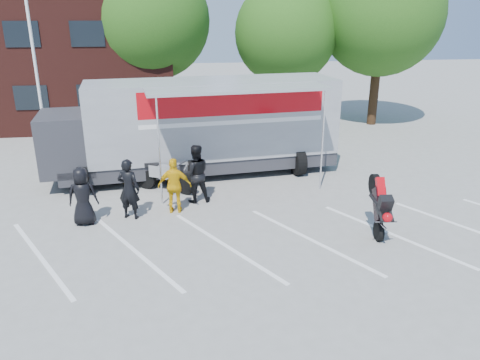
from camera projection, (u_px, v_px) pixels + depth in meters
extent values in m
plane|color=gray|center=(221.00, 264.00, 11.73)|extent=(100.00, 100.00, 0.00)
cube|color=white|center=(218.00, 246.00, 12.66)|extent=(18.09, 13.33, 0.01)
cube|color=#451B16|center=(10.00, 59.00, 26.04)|extent=(18.00, 8.00, 7.00)
cylinder|color=white|center=(35.00, 64.00, 18.86)|extent=(0.12, 0.12, 8.00)
cylinder|color=#382314|center=(156.00, 96.00, 25.84)|extent=(0.50, 0.50, 3.24)
sphere|color=#1D4D13|center=(152.00, 20.00, 24.51)|extent=(6.12, 6.12, 6.12)
cylinder|color=#382314|center=(284.00, 99.00, 25.88)|extent=(0.50, 0.50, 2.88)
sphere|color=#1D4D13|center=(286.00, 33.00, 24.69)|extent=(5.44, 5.44, 5.44)
cylinder|color=#382314|center=(374.00, 94.00, 25.97)|extent=(0.50, 0.50, 3.42)
sphere|color=#1D4D13|center=(382.00, 14.00, 24.56)|extent=(6.46, 6.46, 6.46)
imported|color=black|center=(83.00, 196.00, 13.70)|extent=(0.87, 0.57, 1.76)
imported|color=black|center=(129.00, 189.00, 14.09)|extent=(0.80, 0.67, 1.89)
imported|color=black|center=(195.00, 174.00, 15.33)|extent=(1.02, 0.83, 1.95)
imported|color=#EBB20C|center=(175.00, 186.00, 14.52)|extent=(1.07, 0.52, 1.76)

